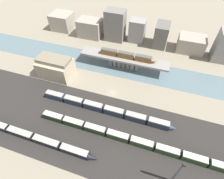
# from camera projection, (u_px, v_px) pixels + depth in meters

# --- Properties ---
(ground_plane) EXTENTS (400.00, 400.00, 0.00)m
(ground_plane) POSITION_uv_depth(u_px,v_px,m) (112.00, 93.00, 97.25)
(ground_plane) COLOR gray
(railbed_yard) EXTENTS (280.00, 42.00, 0.01)m
(railbed_yard) POSITION_uv_depth(u_px,v_px,m) (96.00, 129.00, 81.75)
(railbed_yard) COLOR #282623
(railbed_yard) RESTS_ON ground
(river_water) EXTENTS (320.00, 20.02, 0.01)m
(river_water) POSITION_uv_depth(u_px,v_px,m) (123.00, 67.00, 112.35)
(river_water) COLOR slate
(river_water) RESTS_ON ground
(bridge) EXTENTS (54.80, 8.59, 7.79)m
(bridge) POSITION_uv_depth(u_px,v_px,m) (124.00, 60.00, 108.12)
(bridge) COLOR gray
(bridge) RESTS_ON ground
(train_on_bridge) EXTENTS (34.66, 2.91, 3.64)m
(train_on_bridge) POSITION_uv_depth(u_px,v_px,m) (128.00, 56.00, 104.88)
(train_on_bridge) COLOR brown
(train_on_bridge) RESTS_ON bridge
(train_yard_near) EXTENTS (57.24, 2.90, 3.55)m
(train_yard_near) POSITION_uv_depth(u_px,v_px,m) (37.00, 139.00, 76.66)
(train_yard_near) COLOR black
(train_yard_near) RESTS_ON ground
(train_yard_mid) EXTENTS (88.93, 2.86, 3.82)m
(train_yard_mid) POSITION_uv_depth(u_px,v_px,m) (132.00, 140.00, 75.97)
(train_yard_mid) COLOR #23381E
(train_yard_mid) RESTS_ON ground
(train_yard_far) EXTENTS (68.22, 3.04, 4.18)m
(train_yard_far) POSITION_uv_depth(u_px,v_px,m) (106.00, 109.00, 87.01)
(train_yard_far) COLOR #2D384C
(train_yard_far) RESTS_ON ground
(warehouse_building) EXTENTS (19.28, 13.14, 12.61)m
(warehouse_building) POSITION_uv_depth(u_px,v_px,m) (56.00, 67.00, 103.04)
(warehouse_building) COLOR tan
(warehouse_building) RESTS_ON ground
(signal_tower) EXTENTS (1.00, 0.86, 17.16)m
(signal_tower) POSITION_uv_depth(u_px,v_px,m) (177.00, 173.00, 60.38)
(signal_tower) COLOR #4C4C51
(signal_tower) RESTS_ON ground
(city_block_far_left) EXTENTS (16.21, 15.15, 12.58)m
(city_block_far_left) POSITION_uv_depth(u_px,v_px,m) (63.00, 21.00, 142.07)
(city_block_far_left) COLOR gray
(city_block_far_left) RESTS_ON ground
(city_block_left) EXTENTS (17.87, 12.51, 13.04)m
(city_block_left) POSITION_uv_depth(u_px,v_px,m) (90.00, 28.00, 133.91)
(city_block_left) COLOR gray
(city_block_left) RESTS_ON ground
(city_block_center) EXTENTS (13.99, 10.11, 22.13)m
(city_block_center) POSITION_uv_depth(u_px,v_px,m) (115.00, 26.00, 127.25)
(city_block_center) COLOR slate
(city_block_center) RESTS_ON ground
(city_block_right) EXTENTS (11.17, 9.68, 16.21)m
(city_block_right) POSITION_uv_depth(u_px,v_px,m) (137.00, 31.00, 128.10)
(city_block_right) COLOR gray
(city_block_right) RESTS_ON ground
(city_block_far_right) EXTENTS (9.20, 14.28, 16.10)m
(city_block_far_right) POSITION_uv_depth(u_px,v_px,m) (161.00, 35.00, 123.98)
(city_block_far_right) COLOR #605B56
(city_block_far_right) RESTS_ON ground
(city_block_tall) EXTENTS (17.86, 13.57, 10.63)m
(city_block_tall) POSITION_uv_depth(u_px,v_px,m) (191.00, 44.00, 121.19)
(city_block_tall) COLOR gray
(city_block_tall) RESTS_ON ground
(city_block_low) EXTENTS (9.13, 11.98, 19.84)m
(city_block_low) POSITION_uv_depth(u_px,v_px,m) (223.00, 46.00, 111.30)
(city_block_low) COLOR gray
(city_block_low) RESTS_ON ground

